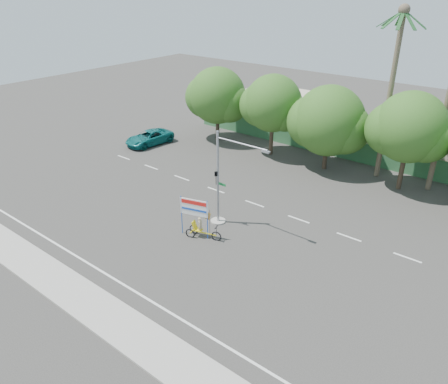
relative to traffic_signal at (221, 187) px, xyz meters
The scene contains 12 objects.
ground 5.40m from the traffic_signal, 61.13° to the right, with size 120.00×120.00×0.00m, color #33302D.
sidewalk_near 12.04m from the traffic_signal, 79.17° to the right, with size 50.00×2.40×0.12m, color gray.
fence 17.76m from the traffic_signal, 82.85° to the left, with size 38.00×0.08×2.00m, color #336B3D.
building_left 23.38m from the traffic_signal, 109.52° to the left, with size 12.00×8.00×4.00m, color beige.
tree_far_left 18.45m from the traffic_signal, 130.22° to the left, with size 7.14×6.00×7.96m.
tree_left 14.99m from the traffic_signal, 109.08° to the left, with size 6.66×5.60×8.07m.
tree_center 14.15m from the traffic_signal, 85.33° to the left, with size 7.62×6.40×7.85m.
tree_right 16.38m from the traffic_signal, 59.83° to the left, with size 6.90×5.80×8.36m.
palm_short 17.56m from the traffic_signal, 69.84° to the left, with size 3.73×3.79×14.45m.
traffic_signal is the anchor object (origin of this frame).
trike_billboard 2.98m from the traffic_signal, 91.16° to the right, with size 2.93×1.18×2.98m.
pickup_truck 18.76m from the traffic_signal, 153.40° to the left, with size 2.47×5.36×1.49m, color #0E6262.
Camera 1 is at (15.29, -17.63, 16.22)m, focal length 35.00 mm.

